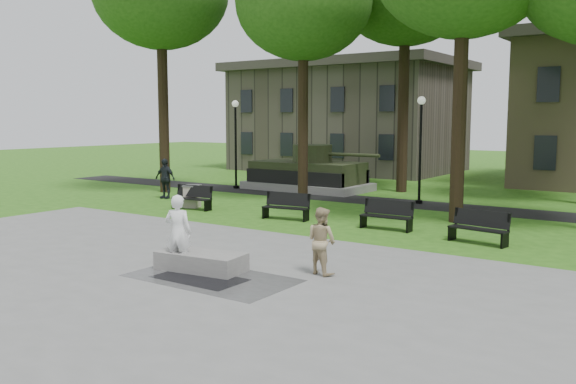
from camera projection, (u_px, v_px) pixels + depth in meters
name	position (u px, v px, depth m)	size (l,w,h in m)	color
ground	(233.00, 252.00, 17.32)	(120.00, 120.00, 0.00)	#295A15
plaza	(86.00, 292.00, 13.23)	(22.00, 16.00, 0.02)	gray
footpath	(406.00, 203.00, 27.13)	(44.00, 2.60, 0.01)	black
building_left	(348.00, 121.00, 44.75)	(15.00, 10.00, 7.20)	#4C443D
tree_1	(303.00, 2.00, 27.36)	(6.20, 6.20, 11.63)	black
lamp_left	(236.00, 137.00, 32.67)	(0.36, 0.36, 4.73)	black
lamp_mid	(420.00, 141.00, 26.76)	(0.36, 0.36, 4.73)	black
tank_monument	(308.00, 174.00, 32.30)	(7.45, 3.40, 2.40)	gray
puddle	(200.00, 278.00, 14.33)	(2.20, 1.20, 0.00)	black
concrete_block	(201.00, 261.00, 15.09)	(2.20, 1.00, 0.45)	gray
skateboard	(183.00, 270.00, 15.00)	(0.78, 0.20, 0.07)	brown
skateboarder	(178.00, 232.00, 15.08)	(0.69, 0.45, 1.88)	white
friend_watching	(322.00, 241.00, 14.68)	(0.79, 0.62, 1.63)	tan
pedestrian_walker	(165.00, 179.00, 28.76)	(1.11, 0.46, 1.89)	black
park_bench_0	(193.00, 197.00, 25.35)	(1.83, 0.67, 1.00)	black
park_bench_1	(287.00, 206.00, 22.80)	(1.85, 0.77, 1.00)	black
park_bench_2	(387.00, 214.00, 20.73)	(1.81, 0.55, 1.00)	black
park_bench_3	(479.00, 226.00, 18.41)	(1.85, 0.82, 1.00)	black
trash_bin	(192.00, 196.00, 25.88)	(0.87, 0.87, 0.96)	#C1B09F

